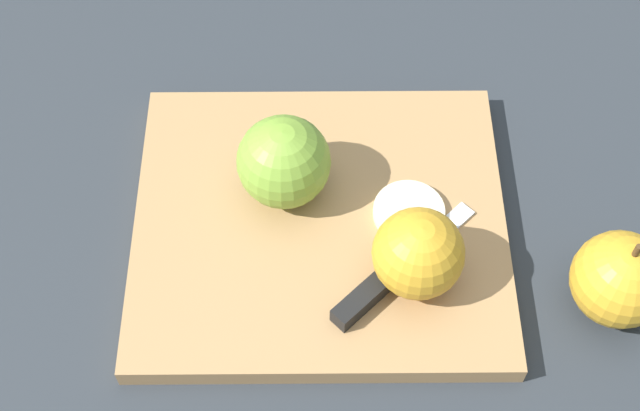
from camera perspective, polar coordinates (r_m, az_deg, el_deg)
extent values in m
plane|color=#282D33|center=(0.79, 0.00, -1.61)|extent=(4.00, 4.00, 0.00)
cube|color=#A37A4C|center=(0.78, 0.00, -1.22)|extent=(0.33, 0.30, 0.02)
sphere|color=olive|center=(0.75, -2.34, 2.81)|extent=(0.08, 0.08, 0.08)
cylinder|color=beige|center=(0.76, -2.21, 3.25)|extent=(0.08, 0.02, 0.08)
sphere|color=gold|center=(0.71, 6.31, -3.08)|extent=(0.07, 0.07, 0.07)
cylinder|color=beige|center=(0.71, 6.21, -3.53)|extent=(0.07, 0.02, 0.07)
cube|color=silver|center=(0.76, 6.89, -2.49)|extent=(0.08, 0.09, 0.00)
cube|color=black|center=(0.72, 2.67, -6.08)|extent=(0.05, 0.05, 0.02)
cylinder|color=beige|center=(0.77, 5.71, -0.41)|extent=(0.06, 0.06, 0.01)
sphere|color=gold|center=(0.76, 18.65, -4.50)|extent=(0.08, 0.08, 0.08)
cylinder|color=#4C3319|center=(0.72, 19.63, -2.73)|extent=(0.01, 0.01, 0.01)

